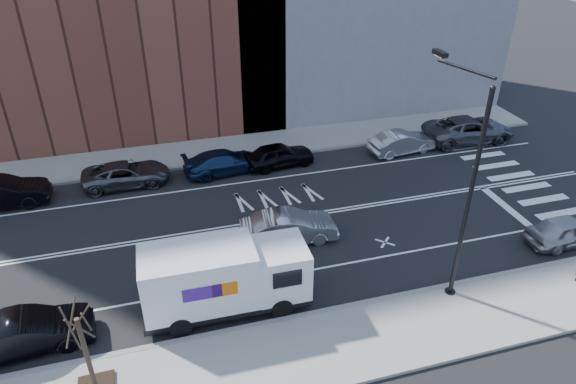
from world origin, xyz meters
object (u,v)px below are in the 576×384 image
fedex_van (224,277)px  driving_sedan (289,227)px  near_parked_front (568,230)px  far_parked_b (0,193)px

fedex_van → driving_sedan: fedex_van is taller
driving_sedan → near_parked_front: driving_sedan is taller
near_parked_front → driving_sedan: bearing=72.6°
far_parked_b → near_parked_front: far_parked_b is taller
driving_sedan → fedex_van: bearing=138.4°
near_parked_front → fedex_van: bearing=89.2°
fedex_van → far_parked_b: size_ratio=1.35×
far_parked_b → driving_sedan: (13.80, -7.19, -0.05)m
far_parked_b → near_parked_front: 28.64m
far_parked_b → fedex_van: bearing=-138.6°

